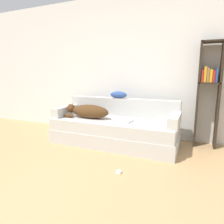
# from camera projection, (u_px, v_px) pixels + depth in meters

# --- Properties ---
(ground_plane) EXTENTS (20.00, 20.00, 0.00)m
(ground_plane) POSITION_uv_depth(u_px,v_px,m) (6.00, 212.00, 1.79)
(ground_plane) COLOR tan
(wall_back) EXTENTS (7.21, 0.06, 2.70)m
(wall_back) POSITION_uv_depth(u_px,v_px,m) (119.00, 67.00, 3.99)
(wall_back) COLOR white
(wall_back) RESTS_ON ground_plane
(couch) EXTENTS (2.17, 0.87, 0.43)m
(couch) POSITION_uv_depth(u_px,v_px,m) (114.00, 132.00, 3.51)
(couch) COLOR silver
(couch) RESTS_ON ground_plane
(couch_backrest) EXTENTS (2.13, 0.15, 0.33)m
(couch_backrest) POSITION_uv_depth(u_px,v_px,m) (122.00, 107.00, 3.76)
(couch_backrest) COLOR silver
(couch_backrest) RESTS_ON couch
(couch_arm_left) EXTENTS (0.15, 0.68, 0.17)m
(couch_arm_left) POSITION_uv_depth(u_px,v_px,m) (66.00, 111.00, 3.84)
(couch_arm_left) COLOR silver
(couch_arm_left) RESTS_ON couch
(couch_arm_right) EXTENTS (0.15, 0.68, 0.17)m
(couch_arm_right) POSITION_uv_depth(u_px,v_px,m) (175.00, 120.00, 3.05)
(couch_arm_right) COLOR silver
(couch_arm_right) RESTS_ON couch
(dog) EXTENTS (0.84, 0.27, 0.25)m
(dog) POSITION_uv_depth(u_px,v_px,m) (88.00, 111.00, 3.57)
(dog) COLOR #513319
(dog) RESTS_ON couch
(laptop) EXTENTS (0.32, 0.25, 0.02)m
(laptop) POSITION_uv_depth(u_px,v_px,m) (123.00, 121.00, 3.34)
(laptop) COLOR #B7B7BC
(laptop) RESTS_ON couch
(throw_pillow) EXTENTS (0.32, 0.14, 0.13)m
(throw_pillow) POSITION_uv_depth(u_px,v_px,m) (119.00, 95.00, 3.73)
(throw_pillow) COLOR #335199
(throw_pillow) RESTS_ON couch_backrest
(bookshelf) EXTENTS (0.35, 0.26, 1.73)m
(bookshelf) POSITION_uv_depth(u_px,v_px,m) (209.00, 89.00, 3.26)
(bookshelf) COLOR #2D2319
(bookshelf) RESTS_ON ground_plane
(power_adapter) EXTENTS (0.06, 0.06, 0.03)m
(power_adapter) POSITION_uv_depth(u_px,v_px,m) (119.00, 172.00, 2.49)
(power_adapter) COLOR white
(power_adapter) RESTS_ON ground_plane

